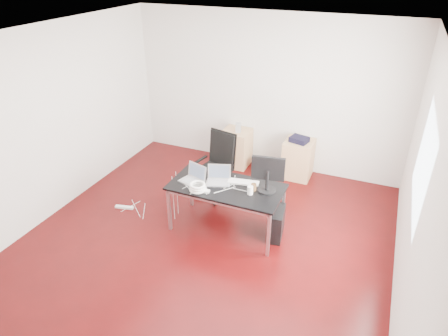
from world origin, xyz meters
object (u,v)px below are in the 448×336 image
at_px(desk, 226,189).
at_px(office_chair, 217,163).
at_px(filing_cabinet_right, 298,159).
at_px(pc_tower, 276,223).
at_px(filing_cabinet_left, 236,148).

distance_m(desk, office_chair, 0.96).
bearing_deg(office_chair, desk, -46.29).
bearing_deg(desk, office_chair, 121.59).
distance_m(desk, filing_cabinet_right, 2.07).
bearing_deg(filing_cabinet_right, pc_tower, -85.57).
distance_m(desk, filing_cabinet_left, 2.07).
height_order(filing_cabinet_left, pc_tower, filing_cabinet_left).
bearing_deg(filing_cabinet_right, desk, -106.62).
bearing_deg(filing_cabinet_left, pc_tower, -54.03).
height_order(desk, filing_cabinet_right, desk).
bearing_deg(pc_tower, filing_cabinet_right, 86.28).
xyz_separation_m(desk, office_chair, (-0.50, 0.82, -0.07)).
height_order(office_chair, pc_tower, office_chair).
distance_m(desk, pc_tower, 0.87).
bearing_deg(pc_tower, office_chair, 142.00).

